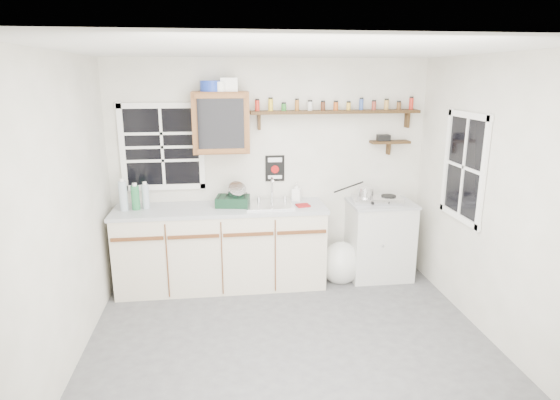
{
  "coord_description": "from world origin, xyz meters",
  "views": [
    {
      "loc": [
        -0.56,
        -3.66,
        2.31
      ],
      "look_at": [
        -0.02,
        0.55,
        1.18
      ],
      "focal_mm": 30.0,
      "sensor_mm": 36.0,
      "label": 1
    }
  ],
  "objects": [
    {
      "name": "water_bottles",
      "position": [
        -1.5,
        1.32,
        1.07
      ],
      "size": [
        0.3,
        0.13,
        0.35
      ],
      "color": "#A2B3BE",
      "rests_on": "main_cabinet"
    },
    {
      "name": "main_cabinet",
      "position": [
        -0.58,
        1.3,
        0.46
      ],
      "size": [
        2.31,
        0.63,
        0.92
      ],
      "color": "beige",
      "rests_on": "floor"
    },
    {
      "name": "soap_bottle",
      "position": [
        0.29,
        1.48,
        1.02
      ],
      "size": [
        0.12,
        0.13,
        0.21
      ],
      "primitive_type": "imported",
      "rotation": [
        0.0,
        0.0,
        -0.4
      ],
      "color": "white",
      "rests_on": "main_cabinet"
    },
    {
      "name": "secondary_shelf",
      "position": [
        1.36,
        1.52,
        1.58
      ],
      "size": [
        0.45,
        0.16,
        0.24
      ],
      "color": "black",
      "rests_on": "wall_back"
    },
    {
      "name": "saucepan",
      "position": [
        1.04,
        1.31,
        1.04
      ],
      "size": [
        0.41,
        0.29,
        0.19
      ],
      "rotation": [
        0.0,
        0.0,
        -0.61
      ],
      "color": "silver",
      "rests_on": "hotplate"
    },
    {
      "name": "warning_sign",
      "position": [
        0.05,
        1.59,
        1.28
      ],
      "size": [
        0.22,
        0.02,
        0.3
      ],
      "color": "black",
      "rests_on": "wall_back"
    },
    {
      "name": "trash_bag",
      "position": [
        0.78,
        1.24,
        0.22
      ],
      "size": [
        0.45,
        0.41,
        0.51
      ],
      "color": "silver",
      "rests_on": "floor"
    },
    {
      "name": "hotplate",
      "position": [
        1.19,
        1.31,
        0.95
      ],
      "size": [
        0.58,
        0.35,
        0.08
      ],
      "rotation": [
        0.0,
        0.0,
        -0.1
      ],
      "color": "silver",
      "rests_on": "right_cabinet"
    },
    {
      "name": "sink",
      "position": [
        -0.05,
        1.3,
        0.93
      ],
      "size": [
        0.52,
        0.44,
        0.29
      ],
      "color": "silver",
      "rests_on": "main_cabinet"
    },
    {
      "name": "right_cabinet",
      "position": [
        1.25,
        1.32,
        0.46
      ],
      "size": [
        0.73,
        0.57,
        0.91
      ],
      "color": "silver",
      "rests_on": "floor"
    },
    {
      "name": "dish_rack",
      "position": [
        -0.43,
        1.34,
        1.01
      ],
      "size": [
        0.39,
        0.32,
        0.27
      ],
      "rotation": [
        0.0,
        0.0,
        -0.16
      ],
      "color": "black",
      "rests_on": "main_cabinet"
    },
    {
      "name": "upper_cabinet",
      "position": [
        -0.55,
        1.44,
        1.82
      ],
      "size": [
        0.6,
        0.32,
        0.65
      ],
      "color": "#5B2B16",
      "rests_on": "wall_back"
    },
    {
      "name": "rag",
      "position": [
        0.32,
        1.22,
        0.93
      ],
      "size": [
        0.16,
        0.14,
        0.02
      ],
      "primitive_type": "cube",
      "rotation": [
        0.0,
        0.0,
        0.16
      ],
      "color": "maroon",
      "rests_on": "main_cabinet"
    },
    {
      "name": "upper_cabinet_clutter",
      "position": [
        -0.56,
        1.44,
        2.21
      ],
      "size": [
        0.39,
        0.24,
        0.14
      ],
      "color": "#1833A2",
      "rests_on": "upper_cabinet"
    },
    {
      "name": "spice_shelf",
      "position": [
        0.72,
        1.51,
        1.93
      ],
      "size": [
        1.91,
        0.18,
        0.35
      ],
      "color": "black",
      "rests_on": "wall_back"
    },
    {
      "name": "window_back",
      "position": [
        -1.2,
        1.59,
        1.55
      ],
      "size": [
        0.93,
        0.03,
        0.98
      ],
      "color": "black",
      "rests_on": "wall_back"
    },
    {
      "name": "window_right",
      "position": [
        1.79,
        0.55,
        1.45
      ],
      "size": [
        0.03,
        0.78,
        1.08
      ],
      "color": "black",
      "rests_on": "wall_back"
    },
    {
      "name": "room",
      "position": [
        0.0,
        0.0,
        1.25
      ],
      "size": [
        3.64,
        3.24,
        2.54
      ],
      "color": "#48484A",
      "rests_on": "ground"
    }
  ]
}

